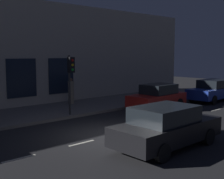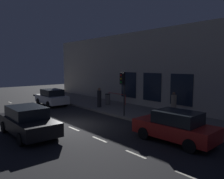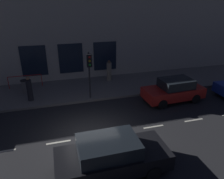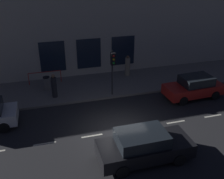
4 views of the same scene
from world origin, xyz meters
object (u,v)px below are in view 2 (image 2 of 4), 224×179
at_px(parked_car_0, 52,97).
at_px(parked_car_1, 28,121).
at_px(pedestrian_0, 174,104).
at_px(trash_bin, 108,99).
at_px(traffic_light, 123,84).
at_px(pedestrian_1, 99,98).
at_px(parked_car_3, 175,127).

height_order(parked_car_0, parked_car_1, same).
bearing_deg(parked_car_0, parked_car_1, -122.15).
bearing_deg(pedestrian_0, trash_bin, -75.07).
xyz_separation_m(traffic_light, pedestrian_0, (3.17, -2.17, -1.58)).
distance_m(parked_car_1, pedestrian_1, 8.47).
distance_m(parked_car_0, pedestrian_1, 4.99).
bearing_deg(parked_car_3, trash_bin, 66.57).
bearing_deg(traffic_light, parked_car_3, -105.72).
xyz_separation_m(parked_car_3, trash_bin, (3.73, 9.98, -0.12)).
xyz_separation_m(pedestrian_0, trash_bin, (-1.00, 6.63, -0.27)).
height_order(traffic_light, parked_car_1, traffic_light).
relative_size(parked_car_0, pedestrian_0, 2.28).
bearing_deg(parked_car_1, traffic_light, 176.56).
xyz_separation_m(traffic_light, pedestrian_1, (0.86, 4.00, -1.57)).
distance_m(parked_car_1, parked_car_3, 7.89).
bearing_deg(pedestrian_0, pedestrian_1, -63.08).
bearing_deg(parked_car_0, trash_bin, -44.43).
relative_size(traffic_light, pedestrian_0, 1.89).
distance_m(parked_car_0, trash_bin, 5.44).
distance_m(parked_car_1, trash_bin, 9.85).
height_order(parked_car_0, parked_car_3, same).
height_order(traffic_light, parked_car_3, traffic_light).
height_order(parked_car_1, trash_bin, parked_car_1).
height_order(traffic_light, pedestrian_1, traffic_light).
relative_size(parked_car_0, pedestrian_1, 2.27).
bearing_deg(parked_car_1, pedestrian_1, -154.91).
height_order(parked_car_0, trash_bin, parked_car_0).
bearing_deg(parked_car_1, parked_car_3, 131.33).
bearing_deg(parked_car_3, parked_car_1, 128.65).
xyz_separation_m(pedestrian_1, trash_bin, (1.32, 0.45, -0.28)).
distance_m(parked_car_0, parked_car_1, 9.45).
bearing_deg(traffic_light, parked_car_0, 101.25).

